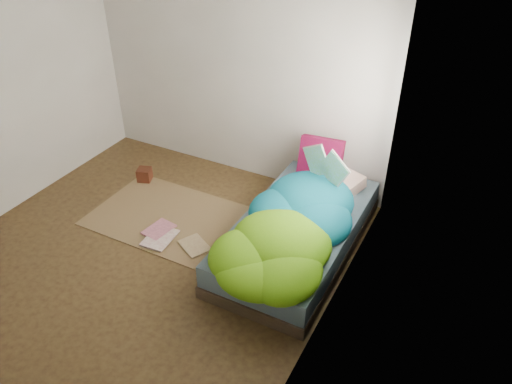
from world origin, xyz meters
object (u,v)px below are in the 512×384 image
(pillow_magenta, at_px, (321,159))
(floor_book_b, at_px, (151,226))
(bed, at_px, (297,235))
(floor_book_a, at_px, (149,235))
(open_book, at_px, (325,156))
(wooden_box, at_px, (144,174))

(pillow_magenta, bearing_deg, floor_book_b, -144.66)
(bed, distance_m, floor_book_a, 1.47)
(open_book, distance_m, floor_book_a, 1.90)
(floor_book_b, bearing_deg, open_book, 36.66)
(open_book, xyz_separation_m, floor_book_b, (-1.50, -0.83, -0.79))
(pillow_magenta, height_order, floor_book_a, pillow_magenta)
(pillow_magenta, xyz_separation_m, floor_book_a, (-1.26, -1.31, -0.53))
(bed, bearing_deg, floor_book_a, -159.02)
(open_book, bearing_deg, bed, -76.12)
(pillow_magenta, bearing_deg, bed, -88.59)
(wooden_box, relative_size, floor_book_b, 0.49)
(wooden_box, height_order, floor_book_b, wooden_box)
(wooden_box, bearing_deg, bed, -7.94)
(wooden_box, bearing_deg, pillow_magenta, 14.48)
(wooden_box, relative_size, floor_book_a, 0.42)
(bed, height_order, open_book, open_book)
(open_book, distance_m, wooden_box, 2.24)
(floor_book_a, relative_size, floor_book_b, 1.16)
(bed, height_order, wooden_box, bed)
(floor_book_b, bearing_deg, bed, 23.20)
(bed, xyz_separation_m, floor_book_b, (-1.44, -0.40, -0.14))
(bed, relative_size, open_book, 4.33)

